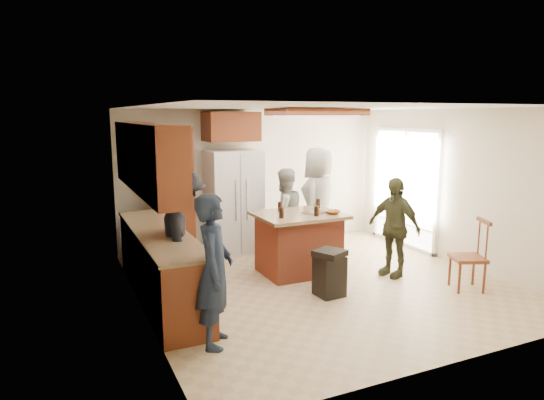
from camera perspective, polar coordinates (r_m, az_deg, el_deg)
name	(u,v)px	position (r m, az deg, el deg)	size (l,w,h in m)	color
room_shell	(464,189)	(10.85, 21.62, 1.17)	(8.00, 5.20, 5.00)	tan
person_front_left	(214,271)	(5.10, -6.80, -8.27)	(0.59, 0.43, 1.62)	#1A2234
person_behind_left	(284,214)	(8.07, 1.42, -1.67)	(0.75, 0.46, 1.54)	gray
person_behind_right	(318,201)	(8.38, 5.45, -0.16)	(0.91, 0.59, 1.86)	gray
person_side_right	(394,227)	(7.46, 14.13, -3.10)	(0.88, 0.45, 1.50)	#3B3D23
person_counter	(182,237)	(6.24, -10.57, -4.34)	(1.13, 0.52, 1.75)	black
left_cabinetry	(156,228)	(6.43, -13.50, -3.27)	(0.64, 3.00, 2.30)	maroon
back_wall_units	(188,176)	(8.29, -9.88, 2.78)	(1.80, 0.60, 2.45)	maroon
refrigerator	(233,202)	(8.52, -4.55, -0.18)	(0.90, 0.76, 1.80)	white
kitchen_island	(298,243)	(7.44, 3.14, -5.03)	(1.28, 1.03, 0.93)	#AA452C
island_items	(315,211)	(7.35, 5.05, -1.26)	(0.99, 0.67, 0.15)	silver
trash_bin	(329,273)	(6.59, 6.78, -8.49)	(0.48, 0.48, 0.63)	black
spindle_chair	(469,258)	(7.26, 22.19, -6.33)	(0.55, 0.55, 0.99)	maroon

